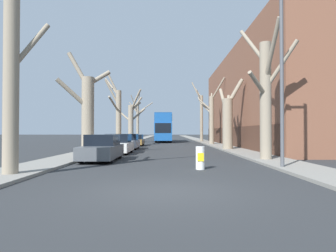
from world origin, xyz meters
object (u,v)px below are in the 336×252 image
(street_tree_left_1, at_px, (87,111))
(parked_car_0, at_px, (103,148))
(street_tree_left_4, at_px, (138,119))
(double_decker_bus, at_px, (164,126))
(street_tree_right_3, at_px, (201,115))
(lamp_post, at_px, (280,70))
(street_tree_right_1, at_px, (229,118))
(parked_car_2, at_px, (129,142))
(street_tree_right_2, at_px, (212,117))
(parked_car_3, at_px, (136,140))
(street_tree_left_0, at_px, (13,72))
(street_tree_left_2, at_px, (118,113))
(street_tree_left_3, at_px, (132,120))
(parked_car_1, at_px, (119,144))
(traffic_bollard, at_px, (201,158))
(street_tree_right_0, at_px, (266,94))

(street_tree_left_1, distance_m, parked_car_0, 5.40)
(street_tree_left_4, height_order, double_decker_bus, street_tree_left_4)
(street_tree_right_3, relative_size, lamp_post, 1.25)
(street_tree_right_1, distance_m, parked_car_2, 9.35)
(street_tree_right_1, bearing_deg, street_tree_left_4, 111.03)
(double_decker_bus, bearing_deg, street_tree_right_2, -59.55)
(street_tree_right_1, relative_size, parked_car_3, 1.54)
(street_tree_left_0, relative_size, street_tree_right_2, 1.13)
(street_tree_left_2, bearing_deg, street_tree_right_3, 52.40)
(street_tree_right_1, relative_size, street_tree_right_3, 0.66)
(street_tree_left_0, height_order, street_tree_left_3, street_tree_left_0)
(parked_car_2, relative_size, lamp_post, 0.51)
(street_tree_left_1, xyz_separation_m, parked_car_3, (2.05, 13.05, -2.48))
(street_tree_right_2, height_order, double_decker_bus, street_tree_right_2)
(parked_car_1, height_order, parked_car_2, parked_car_1)
(street_tree_left_3, height_order, parked_car_3, street_tree_left_3)
(street_tree_right_3, relative_size, traffic_bollard, 9.67)
(street_tree_left_4, relative_size, street_tree_right_0, 1.09)
(street_tree_left_2, bearing_deg, street_tree_left_0, -90.10)
(street_tree_right_1, distance_m, traffic_bollard, 14.18)
(street_tree_left_4, bearing_deg, street_tree_right_2, -58.59)
(traffic_bollard, bearing_deg, street_tree_right_0, 41.29)
(street_tree_right_3, relative_size, parked_car_1, 2.20)
(traffic_bollard, bearing_deg, lamp_post, -0.27)
(street_tree_left_1, distance_m, street_tree_left_3, 22.82)
(street_tree_left_0, distance_m, street_tree_right_1, 19.02)
(street_tree_left_2, relative_size, parked_car_3, 2.04)
(traffic_bollard, bearing_deg, street_tree_left_2, 109.14)
(street_tree_left_3, height_order, street_tree_right_2, street_tree_right_2)
(street_tree_left_2, relative_size, street_tree_right_1, 1.33)
(street_tree_right_1, bearing_deg, parked_car_0, -133.19)
(street_tree_right_2, relative_size, parked_car_2, 2.06)
(street_tree_right_0, height_order, street_tree_right_2, street_tree_right_2)
(street_tree_left_4, relative_size, parked_car_2, 2.16)
(traffic_bollard, bearing_deg, parked_car_0, 142.75)
(parked_car_1, bearing_deg, parked_car_0, -90.00)
(street_tree_left_1, relative_size, street_tree_right_0, 0.94)
(street_tree_left_4, height_order, parked_car_1, street_tree_left_4)
(street_tree_right_0, bearing_deg, double_decker_bus, 101.22)
(street_tree_right_0, xyz_separation_m, lamp_post, (-0.56, -3.52, 0.60))
(street_tree_left_2, height_order, lamp_post, street_tree_left_2)
(street_tree_left_1, xyz_separation_m, parked_car_1, (2.05, 1.02, -2.41))
(street_tree_left_1, bearing_deg, street_tree_left_2, 89.25)
(street_tree_left_0, xyz_separation_m, parked_car_3, (1.94, 23.39, -3.19))
(street_tree_right_2, height_order, street_tree_right_3, street_tree_right_3)
(street_tree_right_3, bearing_deg, parked_car_1, -109.66)
(street_tree_right_3, distance_m, parked_car_2, 21.41)
(street_tree_left_4, distance_m, lamp_post, 42.85)
(parked_car_0, bearing_deg, double_decker_bus, 84.30)
(street_tree_left_0, xyz_separation_m, lamp_post, (10.45, 2.08, 0.47))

